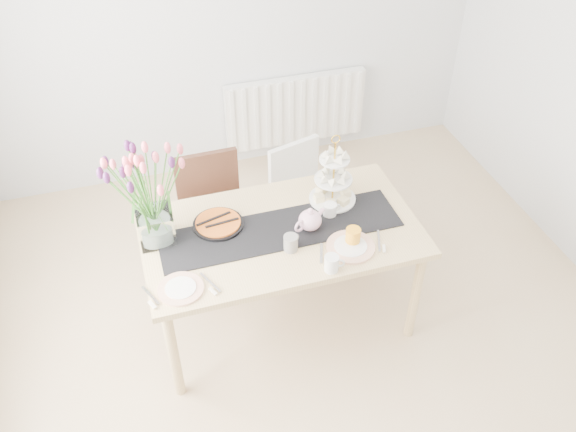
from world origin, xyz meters
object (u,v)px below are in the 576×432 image
object	(u,v)px
tart_tin	(218,224)
mug_white	(332,263)
plate_right	(350,247)
chair_white	(302,190)
cream_jug	(330,210)
mug_orange	(353,236)
chair_brown	(213,207)
dining_table	(281,240)
plate_left	(181,289)
mug_grey	(291,243)
cake_stand	(333,185)
tulip_vase	(148,184)
radiator	(295,110)
teapot	(310,220)

from	to	relation	value
tart_tin	mug_white	xyz separation A→B (m)	(0.51, -0.53, 0.03)
plate_right	chair_white	bearing A→B (deg)	88.77
cream_jug	mug_orange	distance (m)	0.27
chair_brown	plate_right	xyz separation A→B (m)	(0.62, -0.88, 0.26)
dining_table	plate_left	size ratio (longest dim) A/B	6.61
mug_white	mug_grey	bearing A→B (deg)	141.66
plate_left	plate_right	xyz separation A→B (m)	(0.96, 0.04, 0.00)
chair_white	cake_stand	world-z (taller)	cake_stand
cake_stand	tart_tin	world-z (taller)	cake_stand
chair_white	tulip_vase	distance (m)	1.36
mug_white	tulip_vase	bearing A→B (deg)	163.89
mug_grey	chair_white	bearing A→B (deg)	33.30
mug_orange	plate_left	bearing A→B (deg)	119.57
tart_tin	plate_left	size ratio (longest dim) A/B	1.22
radiator	mug_orange	bearing A→B (deg)	-98.38
tulip_vase	cream_jug	bearing A→B (deg)	-4.94
radiator	chair_white	bearing A→B (deg)	-105.39
tulip_vase	chair_white	bearing A→B (deg)	27.64
chair_brown	plate_right	bearing A→B (deg)	-56.02
chair_white	tart_tin	distance (m)	0.93
tulip_vase	mug_white	bearing A→B (deg)	-31.12
dining_table	cake_stand	size ratio (longest dim) A/B	3.82
tulip_vase	cream_jug	xyz separation A→B (m)	(1.01, -0.09, -0.35)
chair_white	tart_tin	xyz separation A→B (m)	(-0.69, -0.54, 0.31)
dining_table	plate_left	bearing A→B (deg)	-154.92
cake_stand	teapot	distance (m)	0.31
plate_right	cake_stand	bearing A→B (deg)	83.46
dining_table	plate_left	xyz separation A→B (m)	(-0.63, -0.29, 0.08)
radiator	cream_jug	bearing A→B (deg)	-100.97
dining_table	cream_jug	distance (m)	0.34
tulip_vase	cream_jug	size ratio (longest dim) A/B	8.81
tulip_vase	cake_stand	xyz separation A→B (m)	(1.07, 0.04, -0.27)
cake_stand	cream_jug	distance (m)	0.16
chair_brown	mug_white	distance (m)	1.15
chair_white	mug_grey	bearing A→B (deg)	-127.91
teapot	cream_jug	xyz separation A→B (m)	(0.15, 0.08, -0.03)
dining_table	chair_white	bearing A→B (deg)	62.57
tart_tin	plate_right	world-z (taller)	tart_tin
teapot	mug_orange	distance (m)	0.27
tulip_vase	plate_left	size ratio (longest dim) A/B	2.94
chair_white	mug_grey	size ratio (longest dim) A/B	8.30
plate_left	radiator	bearing A→B (deg)	58.04
dining_table	chair_brown	xyz separation A→B (m)	(-0.29, 0.63, -0.17)
mug_orange	plate_left	world-z (taller)	mug_orange
tulip_vase	mug_orange	world-z (taller)	tulip_vase
cake_stand	teapot	size ratio (longest dim) A/B	1.94
dining_table	cream_jug	xyz separation A→B (m)	(0.32, 0.04, 0.12)
cake_stand	cream_jug	bearing A→B (deg)	-116.51
dining_table	cream_jug	size ratio (longest dim) A/B	19.81
cake_stand	mug_orange	xyz separation A→B (m)	(-0.02, -0.40, -0.07)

